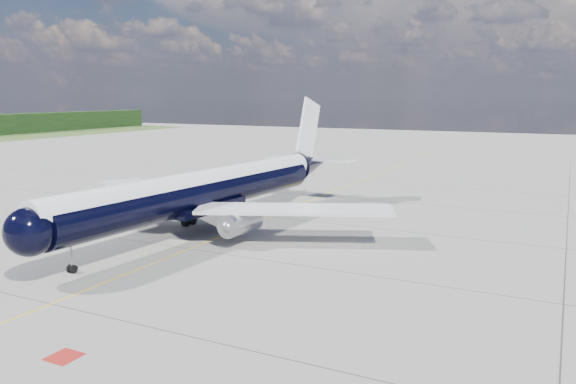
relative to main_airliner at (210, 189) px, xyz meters
The scene contains 4 objects.
ground 13.81m from the main_airliner, 78.82° to the left, with size 320.00×320.00×0.00m, color gray.
taxiway_centerline 9.30m from the main_airliner, 72.13° to the left, with size 0.16×160.00×0.01m, color yellow.
red_marking 28.93m from the main_airliner, 70.93° to the right, with size 1.60×1.60×0.01m, color maroon.
main_airliner is the anchor object (origin of this frame).
Camera 1 is at (29.56, -29.21, 13.46)m, focal length 35.00 mm.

